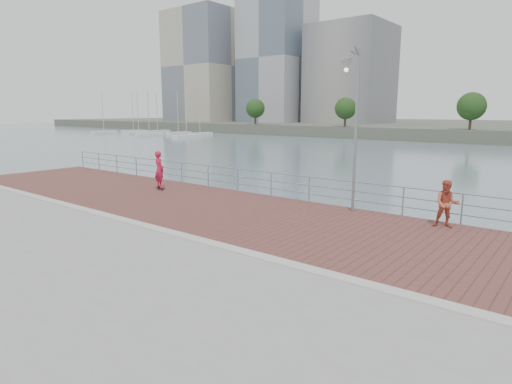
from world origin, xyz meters
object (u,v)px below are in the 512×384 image
Objects in this scene: guardrail at (330,189)px; street_lamp at (352,102)px; bystander at (447,204)px; skateboarder at (159,169)px.

street_lamp is (1.28, -0.94, 3.54)m from guardrail.
street_lamp is 4.90m from bystander.
bystander is at bearing -159.44° from skateboarder.
street_lamp is at bearing -36.16° from guardrail.
guardrail is 8.68m from skateboarder.
street_lamp reaches higher than guardrail.
street_lamp is at bearing -158.37° from skateboarder.
bystander is at bearing 3.43° from street_lamp.
street_lamp reaches higher than bystander.
street_lamp is 3.69× the size of bystander.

